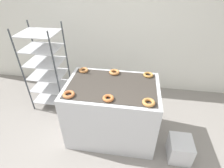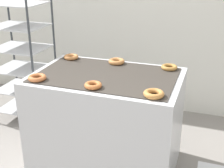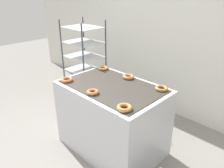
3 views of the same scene
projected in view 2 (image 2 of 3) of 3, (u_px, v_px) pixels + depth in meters
name	position (u px, v px, depth m)	size (l,w,h in m)	color
wall_back	(146.00, 2.00, 3.84)	(8.00, 0.05, 2.80)	silver
fryer_machine	(107.00, 122.00, 2.93)	(1.31, 0.88, 0.95)	silver
baking_rack_cart	(22.00, 58.00, 3.70)	(0.63, 0.53, 1.56)	#33383D
donut_near_left	(37.00, 78.00, 2.62)	(0.15, 0.15, 0.04)	#BC6939
donut_near_center	(93.00, 85.00, 2.47)	(0.14, 0.14, 0.04)	#BE6935
donut_near_right	(154.00, 94.00, 2.31)	(0.16, 0.16, 0.04)	#B97C3E
donut_far_left	(71.00, 57.00, 3.17)	(0.15, 0.15, 0.04)	#BA7741
donut_far_center	(117.00, 61.00, 3.03)	(0.16, 0.16, 0.04)	#BC7A42
donut_far_right	(169.00, 67.00, 2.88)	(0.15, 0.15, 0.04)	#AE7938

